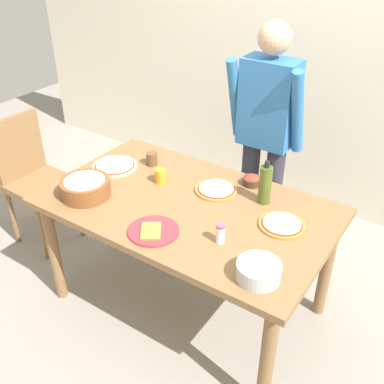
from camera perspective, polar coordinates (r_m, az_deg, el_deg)
The scene contains 16 objects.
ground at distance 3.00m, azimuth -0.55°, elevation -13.65°, with size 8.00×8.00×0.00m, color gray.
wall_back at distance 3.63m, azimuth 14.43°, elevation 17.60°, with size 5.60×0.10×2.60m, color silver.
dining_table at distance 2.57m, azimuth -0.62°, elevation -3.16°, with size 1.60×0.96×0.76m.
person_cook at distance 2.97m, azimuth 9.27°, elevation 7.59°, with size 0.49×0.25×1.62m.
chair_wooden_left at distance 3.43m, azimuth -19.41°, elevation 2.15°, with size 0.41×0.41×0.95m.
pizza_raw_on_board at distance 2.91m, azimuth -9.68°, elevation 3.26°, with size 0.28×0.28×0.02m.
pizza_cooked_on_tray at distance 2.38m, azimuth 11.24°, elevation -4.02°, with size 0.24×0.24×0.02m.
pizza_second_cooked at distance 2.63m, azimuth 3.05°, elevation 0.32°, with size 0.25×0.25×0.02m.
plate_with_slice at distance 2.30m, azimuth -4.92°, elevation -4.89°, with size 0.26×0.26×0.02m.
popcorn_bowl at distance 2.62m, azimuth -13.29°, elevation 0.72°, with size 0.28×0.28×0.11m.
mixing_bowl_steel at distance 2.04m, azimuth 8.36°, elevation -9.80°, with size 0.20×0.20×0.08m.
small_sauce_bowl at distance 2.70m, azimuth 7.54°, elevation 1.47°, with size 0.11×0.11×0.06m.
olive_oil_bottle at distance 2.50m, azimuth 9.17°, elevation 0.94°, with size 0.07×0.07×0.26m.
cup_orange at distance 2.70m, azimuth -3.97°, elevation 2.03°, with size 0.07×0.07×0.09m, color orange.
cup_small_brown at distance 2.89m, azimuth -5.07°, elevation 4.18°, with size 0.07×0.07×0.09m, color brown.
salt_shaker at distance 2.21m, azimuth 3.58°, elevation -5.23°, with size 0.04×0.04×0.11m.
Camera 1 is at (1.19, -1.73, 2.15)m, focal length 42.46 mm.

